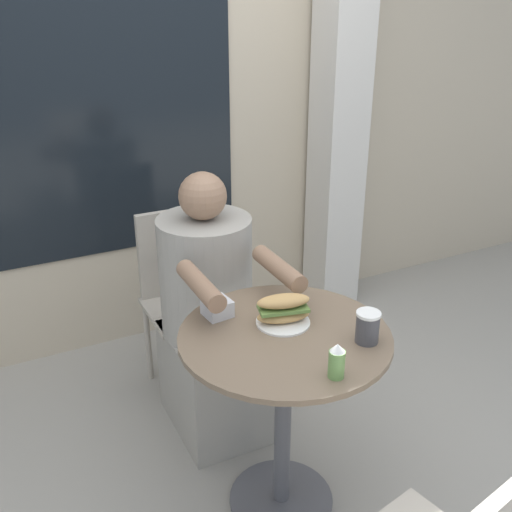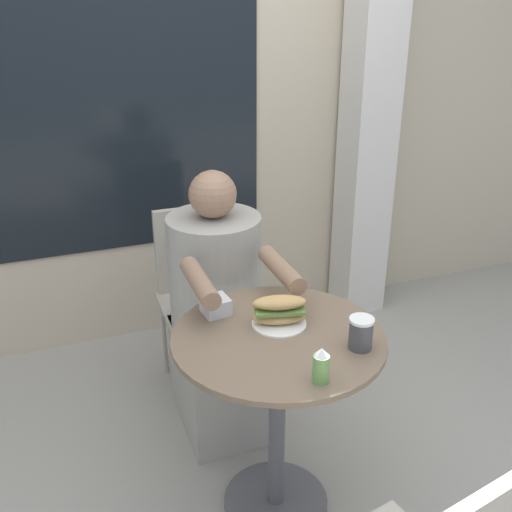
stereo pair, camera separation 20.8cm
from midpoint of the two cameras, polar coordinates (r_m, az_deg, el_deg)
name	(u,v)px [view 1 (the left image)]	position (r m, az deg, el deg)	size (l,w,h in m)	color
ground_plane	(281,500)	(2.48, -0.20, -22.32)	(8.00, 8.00, 0.00)	gray
storefront_wall	(138,78)	(3.12, -13.16, 16.18)	(8.00, 0.09, 2.80)	#B7A88E
lattice_pillar	(340,107)	(3.41, 6.22, 13.90)	(0.25, 0.25, 2.40)	beige
cafe_table	(284,383)	(2.12, -0.22, -12.08)	(0.72, 0.72, 0.75)	brown
diner_chair	(182,285)	(2.85, -9.18, -2.81)	(0.38, 0.38, 0.87)	#ADA393
seated_diner	(211,325)	(2.57, -6.64, -6.62)	(0.39, 0.70, 1.15)	gray
sandwich_on_plate	(283,311)	(2.04, -0.31, -5.31)	(0.20, 0.19, 0.11)	white
drink_cup	(368,327)	(1.96, 7.59, -6.80)	(0.08, 0.08, 0.11)	#424247
napkin_box	(217,308)	(2.11, -6.55, -5.01)	(0.10, 0.10, 0.06)	silver
condiment_bottle	(337,361)	(1.78, 4.34, -10.04)	(0.05, 0.05, 0.11)	#66934C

